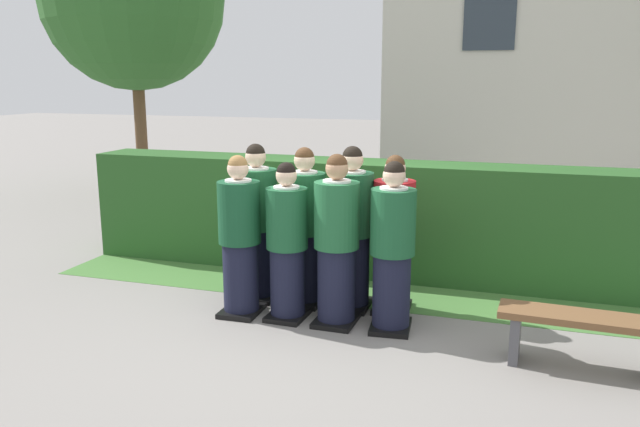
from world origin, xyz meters
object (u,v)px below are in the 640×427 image
student_front_row_1 (287,245)px  student_rear_row_1 (305,230)px  student_rear_row_0 (257,226)px  wooden_bench (586,330)px  student_front_row_2 (337,245)px  student_in_red_blazer (393,238)px  student_rear_row_2 (352,232)px  student_front_row_0 (240,240)px  student_front_row_3 (392,251)px

student_front_row_1 → student_rear_row_1: (0.02, 0.47, 0.05)m
student_rear_row_0 → wooden_bench: 3.41m
student_rear_row_1 → wooden_bench: 2.89m
student_front_row_2 → student_in_red_blazer: (0.45, 0.53, -0.03)m
student_rear_row_1 → student_rear_row_2: bearing=2.3°
student_front_row_1 → student_rear_row_1: student_rear_row_1 is taller
student_front_row_0 → student_rear_row_0: 0.50m
student_front_row_0 → wooden_bench: (3.26, -0.31, -0.43)m
student_front_row_0 → student_front_row_1: 0.50m
student_front_row_1 → student_front_row_3: size_ratio=0.97×
student_front_row_3 → student_in_red_blazer: size_ratio=1.00×
wooden_bench → student_front_row_1: bearing=172.9°
student_front_row_3 → student_rear_row_1: (-1.03, 0.45, 0.02)m
student_front_row_1 → student_front_row_3: student_front_row_3 is taller
student_front_row_0 → student_in_red_blazer: bearing=21.6°
wooden_bench → student_in_red_blazer: bearing=153.8°
student_front_row_2 → student_front_row_0: bearing=-177.3°
student_rear_row_0 → student_in_red_blazer: bearing=3.2°
student_front_row_3 → student_rear_row_0: student_rear_row_0 is taller
student_front_row_1 → student_rear_row_2: (0.53, 0.49, 0.06)m
student_rear_row_0 → wooden_bench: student_rear_row_0 is taller
student_front_row_1 → wooden_bench: student_front_row_1 is taller
student_rear_row_2 → wooden_bench: size_ratio=1.21×
student_front_row_3 → student_rear_row_0: (-1.58, 0.44, 0.03)m
student_front_row_1 → student_rear_row_1: size_ratio=0.94×
student_front_row_2 → student_rear_row_2: size_ratio=0.98×
student_front_row_2 → student_rear_row_1: 0.67m
student_rear_row_2 → wooden_bench: student_rear_row_2 is taller
student_rear_row_1 → student_front_row_2: bearing=-43.5°
student_front_row_2 → student_rear_row_0: bearing=156.4°
student_front_row_1 → student_in_red_blazer: (0.96, 0.54, 0.02)m
student_rear_row_1 → wooden_bench: size_ratio=1.19×
student_front_row_2 → student_rear_row_2: bearing=87.2°
student_rear_row_0 → student_in_red_blazer: size_ratio=1.05×
student_rear_row_2 → student_rear_row_1: bearing=-177.7°
student_rear_row_2 → student_in_red_blazer: 0.44m
student_front_row_0 → student_front_row_1: size_ratio=1.03×
student_front_row_1 → student_rear_row_0: size_ratio=0.93×
student_rear_row_1 → student_front_row_0: bearing=-135.7°
wooden_bench → student_front_row_0: bearing=174.6°
student_front_row_2 → student_rear_row_0: (-1.03, 0.45, 0.01)m
student_front_row_0 → student_rear_row_2: 1.16m
student_in_red_blazer → student_front_row_3: bearing=-79.8°
student_front_row_0 → wooden_bench: student_front_row_0 is taller
student_front_row_2 → student_front_row_3: (0.55, 0.01, -0.02)m
student_rear_row_1 → student_rear_row_2: (0.51, 0.02, 0.01)m
student_front_row_1 → student_in_red_blazer: student_in_red_blazer is taller
student_front_row_0 → wooden_bench: size_ratio=1.16×
student_rear_row_2 → student_in_red_blazer: student_rear_row_2 is taller
wooden_bench → student_rear_row_2: bearing=159.5°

